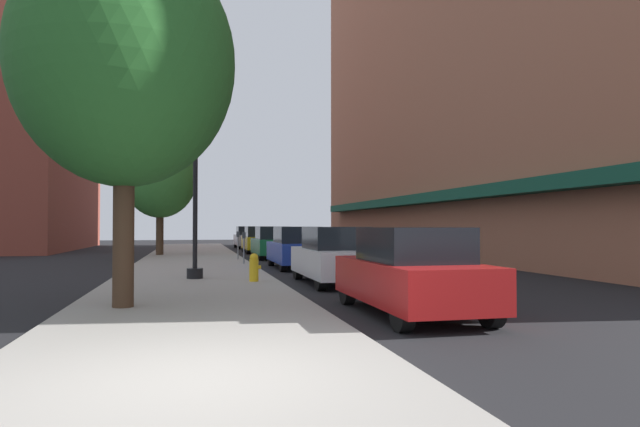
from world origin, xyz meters
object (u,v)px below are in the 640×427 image
(lamppost, at_px, (195,175))
(car_green, at_px, (272,243))
(parking_meter_near, at_px, (238,242))
(car_white, at_px, (335,256))
(tree_mid, at_px, (160,176))
(car_blue, at_px, (296,248))
(tree_near, at_px, (125,63))
(car_silver, at_px, (248,238))
(car_red, at_px, (410,272))
(parking_meter_far, at_px, (244,244))
(fire_hydrant, at_px, (254,267))
(car_yellow, at_px, (259,240))

(lamppost, height_order, car_green, lamppost)
(parking_meter_near, height_order, car_white, car_white)
(tree_mid, xyz_separation_m, car_blue, (5.77, -9.63, -3.60))
(tree_near, xyz_separation_m, car_silver, (5.33, 30.44, -4.07))
(lamppost, bearing_deg, parking_meter_near, 77.71)
(tree_near, xyz_separation_m, car_blue, (5.33, 10.41, -4.07))
(lamppost, height_order, car_red, lamppost)
(parking_meter_far, xyz_separation_m, car_red, (1.95, -13.28, -0.14))
(parking_meter_far, distance_m, car_silver, 18.73)
(tree_mid, relative_size, car_silver, 1.53)
(tree_near, height_order, car_silver, tree_near)
(car_white, distance_m, car_green, 12.92)
(lamppost, distance_m, parking_meter_far, 6.84)
(fire_hydrant, distance_m, car_green, 13.04)
(fire_hydrant, bearing_deg, lamppost, 141.53)
(car_white, bearing_deg, car_red, -89.51)
(tree_near, bearing_deg, car_green, 72.78)
(car_green, bearing_deg, parking_meter_near, -129.03)
(parking_meter_far, relative_size, car_blue, 0.30)
(tree_near, xyz_separation_m, car_white, (5.33, 4.28, -4.07))
(parking_meter_near, bearing_deg, tree_near, -102.81)
(parking_meter_far, distance_m, car_yellow, 11.71)
(car_red, relative_size, car_blue, 1.00)
(tree_mid, distance_m, car_white, 17.17)
(lamppost, xyz_separation_m, car_red, (3.96, -7.14, -2.39))
(car_white, bearing_deg, parking_meter_near, 100.92)
(parking_meter_far, relative_size, tree_near, 0.18)
(parking_meter_far, height_order, tree_mid, tree_mid)
(car_yellow, bearing_deg, tree_near, -104.81)
(car_silver, bearing_deg, tree_near, -100.96)
(lamppost, distance_m, tree_near, 6.07)
(car_green, bearing_deg, parking_meter_far, -108.94)
(parking_meter_far, xyz_separation_m, tree_near, (-3.38, -11.81, 3.93))
(tree_near, bearing_deg, car_blue, 62.89)
(parking_meter_near, distance_m, car_silver, 15.68)
(parking_meter_far, relative_size, car_red, 0.30)
(tree_mid, distance_m, car_yellow, 7.57)
(fire_hydrant, bearing_deg, car_red, -68.27)
(fire_hydrant, relative_size, parking_meter_near, 0.60)
(car_green, relative_size, car_yellow, 1.00)
(car_blue, bearing_deg, lamppost, -128.84)
(parking_meter_near, relative_size, car_green, 0.30)
(car_silver, bearing_deg, lamppost, -100.10)
(tree_near, distance_m, car_green, 18.46)
(lamppost, relative_size, parking_meter_near, 4.50)
(lamppost, xyz_separation_m, car_white, (3.96, -1.39, -2.39))
(car_red, height_order, car_yellow, same)
(car_white, height_order, car_green, same)
(car_blue, distance_m, car_silver, 20.02)
(lamppost, relative_size, car_green, 1.37)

